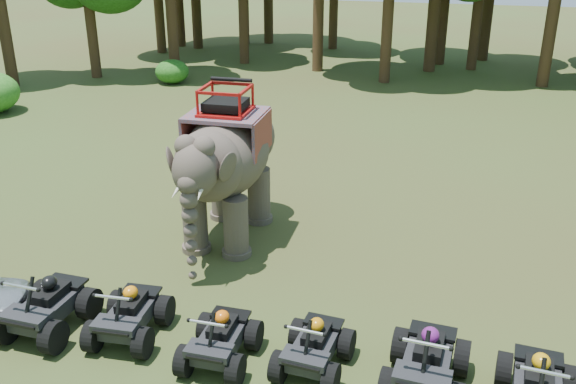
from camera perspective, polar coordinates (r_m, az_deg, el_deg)
name	(u,v)px	position (r m, az deg, el deg)	size (l,w,h in m)	color
ground	(274,295)	(13.87, -1.25, -9.14)	(110.00, 110.00, 0.00)	#47381E
elephant	(227,163)	(15.65, -5.46, 2.58)	(2.04, 4.64, 3.90)	#4E4139
atv_0	(46,299)	(13.30, -20.72, -8.93)	(1.32, 1.81, 1.34)	black
atv_1	(128,308)	(12.67, -13.99, -10.01)	(1.22, 1.67, 1.24)	black
atv_2	(220,333)	(11.76, -6.09, -12.37)	(1.17, 1.60, 1.19)	black
atv_3	(314,341)	(11.53, 2.33, -13.06)	(1.16, 1.59, 1.18)	black
atv_4	(428,355)	(11.30, 12.31, -13.96)	(1.33, 1.83, 1.35)	black
atv_5	(539,381)	(11.29, 21.39, -15.40)	(1.28, 1.76, 1.30)	black
tree_0	(389,0)	(32.02, 8.95, 16.50)	(5.50, 5.50, 7.85)	#195114
tree_30	(89,5)	(34.19, -17.30, 15.60)	(5.02, 5.02, 7.17)	#195114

